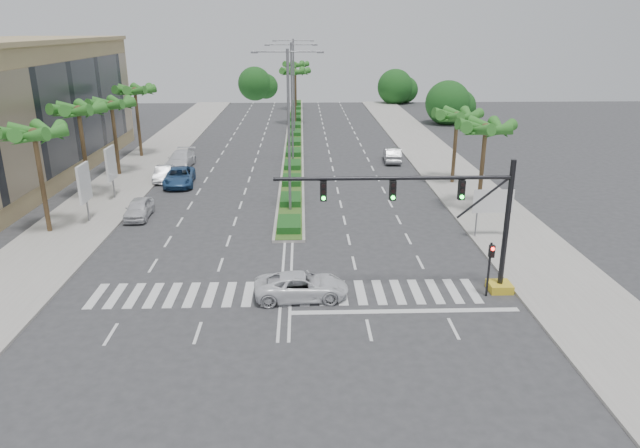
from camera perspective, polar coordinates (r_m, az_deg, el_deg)
The scene contains 28 objects.
ground at distance 30.65m, azimuth -3.44°, elevation -6.96°, with size 160.00×160.00×0.00m, color #333335.
footpath_right at distance 51.38m, azimuth 14.37°, elevation 3.45°, with size 6.00×120.00×0.15m, color gray.
footpath_left at distance 51.94m, azimuth -19.91°, elevation 3.06°, with size 6.00×120.00×0.15m, color gray.
median at distance 73.74m, azimuth -2.57°, elevation 8.72°, with size 2.20×75.00×0.20m, color gray.
median_grass at distance 73.72m, azimuth -2.57°, elevation 8.81°, with size 1.80×75.00×0.04m, color #32511C.
building at distance 60.37m, azimuth -28.78°, elevation 9.75°, with size 12.00×36.00×12.00m, color tan.
signal_gantry at distance 30.44m, azimuth 14.15°, elevation -0.66°, with size 12.60×1.20×7.20m.
pedestrian_signal at distance 30.73m, azimuth 16.66°, elevation -3.54°, with size 0.28×0.36×3.00m.
direction_sign at distance 39.24m, azimuth 16.92°, elevation 2.00°, with size 2.70×0.11×3.40m.
billboard_near at distance 43.71m, azimuth -22.52°, elevation 3.77°, with size 0.18×2.10×4.35m.
billboard_far at distance 49.20m, azimuth -20.19°, elevation 5.66°, with size 0.18×2.10×4.35m.
palm_left_near at distance 41.92m, azimuth -26.67°, elevation 7.84°, with size 4.57×4.68×7.55m.
palm_left_mid at distance 49.15m, azimuth -22.99°, elevation 10.21°, with size 4.57×4.68×7.95m.
palm_left_far at distance 56.71m, azimuth -20.12°, elevation 10.97°, with size 4.57×4.68×7.35m.
palm_left_end at distance 64.27m, azimuth -18.01°, elevation 12.39°, with size 4.57×4.68×7.75m.
palm_right_near at distance 44.27m, azimuth 16.23°, elevation 8.97°, with size 4.57×4.68×7.05m.
palm_right_far at distance 51.89m, azimuth 13.55°, elevation 10.28°, with size 4.57×4.68×6.75m.
palm_median_a at distance 82.75m, azimuth -2.57°, elevation 14.80°, with size 4.57×4.68×8.05m.
palm_median_b at distance 97.71m, azimuth -2.48°, elevation 15.48°, with size 4.57×4.68×8.05m.
streetlight_near at distance 42.05m, azimuth -3.15°, elevation 10.02°, with size 5.10×0.25×12.00m.
streetlight_mid at distance 57.90m, azimuth -2.83°, elevation 12.55°, with size 5.10×0.25×12.00m.
streetlight_far at distance 73.82m, azimuth -2.64°, elevation 13.99°, with size 5.10×0.25×12.00m.
car_parked_a at distance 44.30m, azimuth -17.66°, elevation 1.49°, with size 1.67×4.15×1.42m, color silver.
car_parked_b at distance 54.44m, azimuth -15.38°, elevation 4.88°, with size 1.41×4.05×1.33m, color #BABABF.
car_parked_c at distance 52.55m, azimuth -13.89°, elevation 4.61°, with size 2.53×5.48×1.52m, color #294E7E.
car_parked_d at distance 59.26m, azimuth -13.76°, elevation 6.29°, with size 2.26×5.56×1.61m, color silver.
car_crossing at distance 29.88m, azimuth -1.87°, elevation -6.21°, with size 2.26×4.90×1.36m, color white.
car_right at distance 60.44m, azimuth 7.22°, elevation 6.89°, with size 1.61×4.61×1.52m, color #A3A4A8.
Camera 1 is at (0.94, -27.51, 13.50)m, focal length 32.00 mm.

